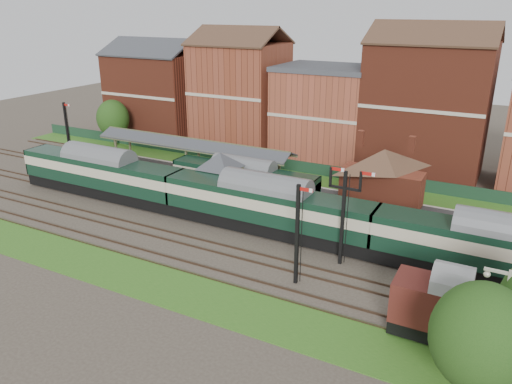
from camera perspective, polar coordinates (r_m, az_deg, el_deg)
The scene contains 19 objects.
ground at distance 48.56m, azimuth -2.99°, elevation -3.70°, with size 160.00×160.00×0.00m, color #473D33.
grass_back at distance 61.84m, azimuth 4.61°, elevation 1.72°, with size 90.00×4.50×0.06m, color #2D6619.
grass_front at distance 39.89m, azimuth -11.96°, elevation -9.86°, with size 90.00×5.00×0.06m, color #2D6619.
fence at distance 63.37m, azimuth 5.35°, elevation 2.85°, with size 90.00×0.12×1.50m, color #193823.
platform at distance 58.53m, azimuth -2.33°, elevation 1.16°, with size 55.00×3.40×1.00m, color #2D2D2D.
signal_box at distance 51.42m, azimuth -4.08°, elevation 1.51°, with size 5.40×5.40×6.00m.
brick_hut at distance 48.62m, azimuth 4.03°, elevation -2.16°, with size 3.20×2.64×2.94m.
station_building at distance 51.41m, azimuth 14.24°, elevation 1.81°, with size 8.10×8.10×5.90m.
canopy at distance 60.46m, azimuth -7.33°, elevation 5.69°, with size 26.00×3.89×4.08m.
semaphore_bracket at distance 40.05m, azimuth 9.99°, elevation -2.22°, with size 3.60×0.25×8.18m.
semaphore_platform_end at distance 71.78m, azimuth -20.75°, elevation 6.54°, with size 1.23×0.25×8.00m.
semaphore_siding at distance 37.00m, azimuth 4.75°, elevation -4.75°, with size 1.23×0.25×8.00m.
yard_lamp at distance 30.84m, azimuth 26.26°, elevation -12.97°, with size 2.60×0.22×7.00m.
town_backdrop at distance 68.23m, azimuth 7.71°, elevation 9.46°, with size 69.00×10.00×16.00m.
dmu_train at distance 45.77m, azimuth 1.10°, elevation -1.53°, with size 60.92×3.20×4.68m.
platform_railcar at distance 53.92m, azimuth -1.42°, elevation 1.45°, with size 16.84×2.66×3.88m.
goods_van_a at distance 33.88m, azimuth 21.12°, elevation -12.34°, with size 6.75×2.92×4.09m.
tree_far at distance 28.12m, azimuth 24.33°, elevation -14.93°, with size 5.05×5.05×7.37m.
tree_back at distance 77.70m, azimuth -16.04°, elevation 8.10°, with size 4.76×4.76×6.96m.
Camera 1 is at (22.93, -37.88, 19.94)m, focal length 35.00 mm.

